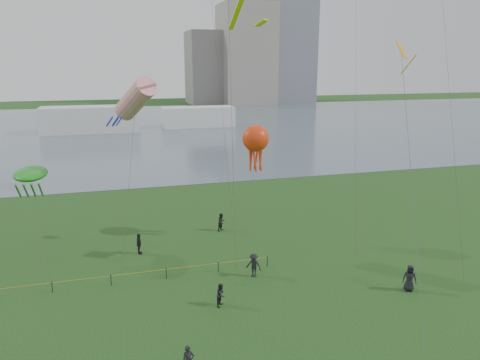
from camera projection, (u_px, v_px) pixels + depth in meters
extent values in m
cube|color=slate|center=(142.00, 128.00, 117.57)|extent=(400.00, 120.00, 0.08)
cube|color=gray|center=(246.00, 55.00, 183.08)|extent=(20.00, 20.00, 38.00)
cube|color=slate|center=(208.00, 68.00, 186.16)|extent=(16.00, 18.00, 28.00)
cube|color=silver|center=(90.00, 119.00, 108.99)|extent=(22.00, 8.00, 6.00)
cube|color=silver|center=(198.00, 117.00, 118.84)|extent=(18.00, 7.00, 5.00)
cylinder|color=black|center=(52.00, 287.00, 32.83)|extent=(0.07, 0.07, 0.85)
cylinder|color=black|center=(111.00, 280.00, 33.89)|extent=(0.07, 0.07, 0.85)
cylinder|color=black|center=(166.00, 273.00, 34.96)|extent=(0.07, 0.07, 0.85)
cylinder|color=black|center=(218.00, 267.00, 36.03)|extent=(0.07, 0.07, 0.85)
cylinder|color=black|center=(267.00, 261.00, 37.10)|extent=(0.07, 0.07, 0.85)
cylinder|color=gold|center=(111.00, 276.00, 33.81)|extent=(24.00, 0.03, 0.03)
imported|color=black|center=(221.00, 295.00, 30.98)|extent=(0.93, 0.97, 1.57)
imported|color=black|center=(254.00, 265.00, 35.18)|extent=(1.35, 1.30, 1.85)
imported|color=black|center=(139.00, 244.00, 39.42)|extent=(0.50, 1.07, 1.78)
imported|color=black|center=(410.00, 278.00, 33.00)|extent=(1.12, 1.00, 1.92)
imported|color=black|center=(222.00, 222.00, 44.92)|extent=(1.07, 1.04, 1.74)
cylinder|color=#3F3F42|center=(232.00, 125.00, 34.18)|extent=(1.12, 6.23, 22.56)
cube|color=#FEF50D|center=(261.00, 23.00, 28.12)|extent=(0.95, 0.95, 0.42)
cylinder|color=#3F3F42|center=(128.00, 185.00, 36.37)|extent=(2.12, 5.31, 12.92)
cylinder|color=red|center=(135.00, 99.00, 37.55)|extent=(3.59, 5.06, 3.76)
cylinder|color=#1B30BE|center=(119.00, 121.00, 36.45)|extent=(0.60, 1.13, 0.88)
cylinder|color=#1B30BE|center=(115.00, 121.00, 36.73)|extent=(0.60, 1.13, 0.88)
cylinder|color=#1B30BE|center=(110.00, 121.00, 36.47)|extent=(0.60, 1.13, 0.88)
cylinder|color=#1B30BE|center=(110.00, 122.00, 36.03)|extent=(0.60, 1.13, 0.88)
cylinder|color=#1B30BE|center=(116.00, 122.00, 36.02)|extent=(0.60, 1.13, 0.88)
cylinder|color=#3F3F42|center=(39.00, 226.00, 36.13)|extent=(1.42, 6.97, 6.90)
ellipsoid|color=#1A8818|center=(31.00, 174.00, 38.35)|extent=(2.62, 4.71, 0.92)
cylinder|color=#1A8818|center=(18.00, 191.00, 36.89)|extent=(0.16, 1.79, 1.54)
cylinder|color=#1A8818|center=(26.00, 191.00, 37.03)|extent=(0.16, 1.79, 1.54)
cylinder|color=#1A8818|center=(33.00, 190.00, 37.18)|extent=(0.16, 1.79, 1.54)
cylinder|color=#1A8818|center=(41.00, 190.00, 37.33)|extent=(0.16, 1.79, 1.54)
cylinder|color=#3F3F42|center=(251.00, 205.00, 37.47)|extent=(3.71, 9.09, 9.31)
sphere|color=red|center=(256.00, 138.00, 41.06)|extent=(2.37, 2.37, 2.37)
cylinder|color=red|center=(261.00, 156.00, 41.58)|extent=(0.18, 0.54, 2.60)
cylinder|color=red|center=(257.00, 155.00, 41.92)|extent=(0.49, 0.36, 2.61)
cylinder|color=red|center=(251.00, 155.00, 41.79)|extent=(0.49, 0.36, 2.61)
cylinder|color=red|center=(250.00, 156.00, 41.32)|extent=(0.18, 0.54, 2.60)
cylinder|color=red|center=(254.00, 157.00, 40.98)|extent=(0.49, 0.36, 2.61)
cylinder|color=red|center=(260.00, 157.00, 41.11)|extent=(0.49, 0.36, 2.61)
cylinder|color=#3F3F42|center=(413.00, 197.00, 26.52)|extent=(7.18, 14.94, 16.63)
cube|color=yellow|center=(402.00, 50.00, 32.42)|extent=(1.46, 1.46, 1.19)
cylinder|color=yellow|center=(409.00, 64.00, 31.82)|extent=(0.08, 1.58, 1.35)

